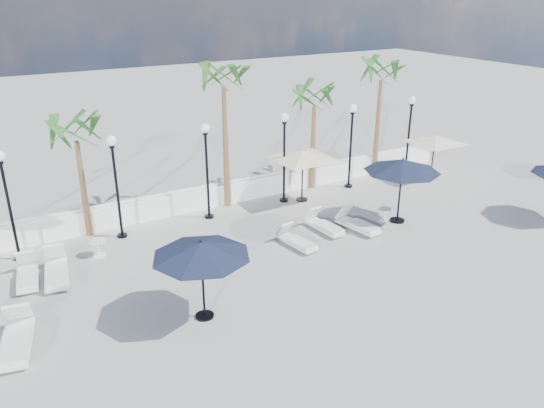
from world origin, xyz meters
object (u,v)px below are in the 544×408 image
lounger_4 (297,241)px  parasol_navy_mid (402,166)px  parasol_cream_sq_a (303,151)px  lounger_3 (56,271)px  parasol_cream_sq_b (435,136)px  lounger_1 (27,275)px  lounger_2 (16,340)px  parasol_navy_left (201,250)px  lounger_6 (358,224)px  lounger_5 (324,225)px

lounger_4 → parasol_navy_mid: bearing=-10.9°
parasol_navy_mid → parasol_cream_sq_a: 4.27m
lounger_3 → parasol_cream_sq_b: (17.37, 1.01, 1.80)m
lounger_3 → parasol_cream_sq_b: size_ratio=0.49×
lounger_1 → lounger_3: 0.86m
lounger_3 → lounger_2: bearing=-106.4°
parasol_navy_left → lounger_2: bearing=166.8°
lounger_6 → parasol_navy_mid: 2.77m
lounger_1 → lounger_2: bearing=-93.8°
lounger_2 → lounger_4: bearing=20.1°
lounger_4 → parasol_cream_sq_b: size_ratio=0.40×
parasol_cream_sq_a → parasol_navy_left: bearing=-140.1°
lounger_1 → lounger_2: lounger_2 is taller
lounger_4 → parasol_navy_left: parasol_navy_left is taller
lounger_5 → lounger_6: (1.15, -0.57, 0.01)m
lounger_2 → lounger_3: size_ratio=1.02×
lounger_2 → parasol_navy_left: size_ratio=0.83×
lounger_3 → parasol_cream_sq_b: bearing=12.1°
lounger_5 → parasol_navy_left: bearing=-159.0°
lounger_2 → lounger_3: (1.49, 3.19, -0.00)m
lounger_3 → parasol_cream_sq_b: 17.49m
lounger_5 → parasol_cream_sq_b: 8.51m
lounger_3 → lounger_5: 9.49m
lounger_1 → lounger_4: bearing=-6.9°
lounger_3 → lounger_6: lounger_3 is taller
lounger_6 → parasol_navy_left: size_ratio=0.72×
lounger_2 → parasol_navy_mid: (13.90, 1.12, 2.02)m
lounger_2 → parasol_cream_sq_a: 12.97m
lounger_1 → lounger_6: bearing=-3.5°
lounger_6 → parasol_cream_sq_b: bearing=13.8°
lounger_4 → parasol_cream_sq_b: (9.57, 2.92, 1.85)m
parasol_navy_left → lounger_4: bearing=27.4°
lounger_1 → parasol_navy_left: (4.03, -4.55, 1.88)m
lounger_2 → parasol_navy_left: 5.17m
lounger_2 → parasol_cream_sq_b: size_ratio=0.50×
lounger_6 → parasol_cream_sq_b: size_ratio=0.44×
lounger_3 → lounger_4: (7.80, -1.91, -0.05)m
lounger_2 → lounger_5: 11.05m
lounger_5 → lounger_6: bearing=-30.7°
lounger_2 → parasol_navy_mid: bearing=16.9°
lounger_4 → parasol_navy_left: 5.51m
lounger_6 → parasol_cream_sq_a: bearing=83.6°
parasol_navy_left → parasol_cream_sq_a: 9.33m
lounger_5 → parasol_navy_mid: bearing=-18.1°
parasol_cream_sq_a → lounger_5: bearing=-107.7°
parasol_navy_left → parasol_navy_mid: (9.20, 2.23, 0.18)m
lounger_1 → lounger_3: bearing=-10.4°
lounger_2 → parasol_cream_sq_a: bearing=34.7°
lounger_2 → parasol_navy_mid: 14.09m
lounger_2 → lounger_6: lounger_2 is taller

